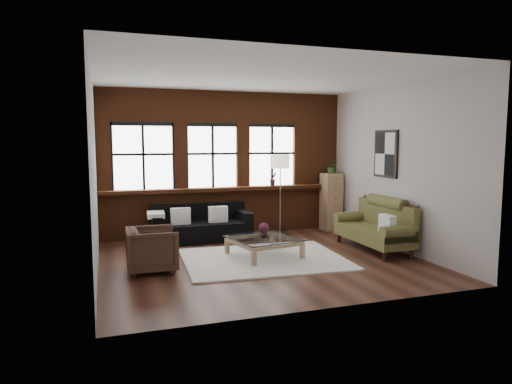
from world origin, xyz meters
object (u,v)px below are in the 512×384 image
object	(u,v)px
floor_lamp	(280,192)
armchair	(152,250)
dark_sofa	(201,223)
vintage_settee	(373,224)
drawer_chest	(331,202)
vase	(264,234)
coffee_table	(264,248)

from	to	relation	value
floor_lamp	armchair	bearing A→B (deg)	-146.62
armchair	floor_lamp	world-z (taller)	floor_lamp
armchair	floor_lamp	bearing A→B (deg)	-55.97
armchair	floor_lamp	distance (m)	3.64
dark_sofa	armchair	bearing A→B (deg)	-120.97
dark_sofa	vintage_settee	world-z (taller)	vintage_settee
dark_sofa	armchair	size ratio (longest dim) A/B	2.61
vintage_settee	drawer_chest	distance (m)	2.08
vase	floor_lamp	xyz separation A→B (m)	(0.98, 1.68, 0.55)
dark_sofa	vintage_settee	bearing A→B (deg)	-31.95
floor_lamp	coffee_table	bearing A→B (deg)	-120.24
armchair	drawer_chest	world-z (taller)	drawer_chest
dark_sofa	floor_lamp	world-z (taller)	floor_lamp
armchair	coffee_table	size ratio (longest dim) A/B	0.71
vintage_settee	drawer_chest	bearing A→B (deg)	84.95
vase	drawer_chest	size ratio (longest dim) A/B	0.10
vase	coffee_table	bearing A→B (deg)	0.00
dark_sofa	floor_lamp	distance (m)	1.88
vase	drawer_chest	xyz separation A→B (m)	(2.38, 1.94, 0.24)
dark_sofa	drawer_chest	xyz separation A→B (m)	(3.17, 0.20, 0.30)
armchair	coffee_table	world-z (taller)	armchair
dark_sofa	floor_lamp	xyz separation A→B (m)	(1.77, -0.06, 0.60)
armchair	coffee_table	distance (m)	2.04
coffee_table	drawer_chest	size ratio (longest dim) A/B	0.82
vintage_settee	coffee_table	distance (m)	2.22
coffee_table	vase	world-z (taller)	vase
floor_lamp	drawer_chest	bearing A→B (deg)	10.53
drawer_chest	vase	bearing A→B (deg)	-140.82
coffee_table	floor_lamp	xyz separation A→B (m)	(0.98, 1.68, 0.80)
drawer_chest	vintage_settee	bearing A→B (deg)	-95.05
vintage_settee	armchair	distance (m)	4.21
dark_sofa	drawer_chest	world-z (taller)	drawer_chest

